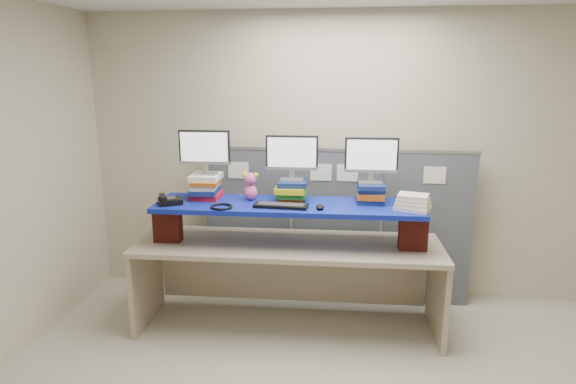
# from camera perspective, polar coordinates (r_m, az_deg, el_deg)

# --- Properties ---
(room) EXTENTS (5.00, 4.00, 2.80)m
(room) POSITION_cam_1_polar(r_m,az_deg,el_deg) (2.84, 5.01, -2.79)
(room) COLOR beige
(room) RESTS_ON ground
(cubicle_partition) EXTENTS (2.60, 0.06, 1.53)m
(cubicle_partition) POSITION_cam_1_polar(r_m,az_deg,el_deg) (4.73, 5.66, -3.94)
(cubicle_partition) COLOR #474C54
(cubicle_partition) RESTS_ON ground
(desk) EXTENTS (2.64, 0.83, 0.80)m
(desk) POSITION_cam_1_polar(r_m,az_deg,el_deg) (4.21, 0.00, -8.10)
(desk) COLOR tan
(desk) RESTS_ON ground
(brick_pier_left) EXTENTS (0.23, 0.13, 0.31)m
(brick_pier_left) POSITION_cam_1_polar(r_m,az_deg,el_deg) (4.28, -14.08, -3.69)
(brick_pier_left) COLOR maroon
(brick_pier_left) RESTS_ON desk
(brick_pier_right) EXTENTS (0.23, 0.13, 0.31)m
(brick_pier_right) POSITION_cam_1_polar(r_m,az_deg,el_deg) (4.09, 14.60, -4.53)
(brick_pier_right) COLOR maroon
(brick_pier_right) RESTS_ON desk
(blue_board) EXTENTS (2.25, 0.62, 0.04)m
(blue_board) POSITION_cam_1_polar(r_m,az_deg,el_deg) (4.05, 0.00, -1.65)
(blue_board) COLOR navy
(blue_board) RESTS_ON brick_pier_left
(book_stack_left) EXTENTS (0.26, 0.32, 0.21)m
(book_stack_left) POSITION_cam_1_polar(r_m,az_deg,el_deg) (4.27, -9.71, 0.68)
(book_stack_left) COLOR #AB1324
(book_stack_left) RESTS_ON blue_board
(book_stack_center) EXTENTS (0.27, 0.31, 0.17)m
(book_stack_center) POSITION_cam_1_polar(r_m,az_deg,el_deg) (4.14, 0.45, 0.24)
(book_stack_center) COLOR #B55011
(book_stack_center) RESTS_ON blue_board
(book_stack_right) EXTENTS (0.24, 0.28, 0.16)m
(book_stack_right) POSITION_cam_1_polar(r_m,az_deg,el_deg) (4.14, 9.73, -0.09)
(book_stack_right) COLOR navy
(book_stack_right) RESTS_ON blue_board
(monitor_left) EXTENTS (0.44, 0.13, 0.39)m
(monitor_left) POSITION_cam_1_polar(r_m,az_deg,el_deg) (4.20, -9.86, 4.99)
(monitor_left) COLOR #9FA0A4
(monitor_left) RESTS_ON book_stack_left
(monitor_center) EXTENTS (0.44, 0.13, 0.39)m
(monitor_center) POSITION_cam_1_polar(r_m,az_deg,el_deg) (4.08, 0.46, 4.40)
(monitor_center) COLOR #9FA0A4
(monitor_center) RESTS_ON book_stack_center
(monitor_right) EXTENTS (0.44, 0.13, 0.39)m
(monitor_right) POSITION_cam_1_polar(r_m,az_deg,el_deg) (4.07, 9.85, 4.05)
(monitor_right) COLOR #9FA0A4
(monitor_right) RESTS_ON book_stack_right
(keyboard) EXTENTS (0.45, 0.17, 0.03)m
(keyboard) POSITION_cam_1_polar(r_m,az_deg,el_deg) (3.94, -0.84, -1.62)
(keyboard) COLOR black
(keyboard) RESTS_ON blue_board
(mouse) EXTENTS (0.09, 0.13, 0.04)m
(mouse) POSITION_cam_1_polar(r_m,az_deg,el_deg) (3.89, 3.82, -1.77)
(mouse) COLOR black
(mouse) RESTS_ON blue_board
(desk_phone) EXTENTS (0.25, 0.24, 0.08)m
(desk_phone) POSITION_cam_1_polar(r_m,az_deg,el_deg) (4.15, -13.90, -0.98)
(desk_phone) COLOR black
(desk_phone) RESTS_ON blue_board
(headset) EXTENTS (0.23, 0.23, 0.02)m
(headset) POSITION_cam_1_polar(r_m,az_deg,el_deg) (3.95, -7.88, -1.73)
(headset) COLOR black
(headset) RESTS_ON blue_board
(plush_toy) EXTENTS (0.14, 0.11, 0.24)m
(plush_toy) POSITION_cam_1_polar(r_m,az_deg,el_deg) (4.15, -4.46, 0.72)
(plush_toy) COLOR pink
(plush_toy) RESTS_ON blue_board
(binder_stack) EXTENTS (0.32, 0.28, 0.13)m
(binder_stack) POSITION_cam_1_polar(r_m,az_deg,el_deg) (3.98, 14.58, -1.21)
(binder_stack) COLOR beige
(binder_stack) RESTS_ON blue_board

